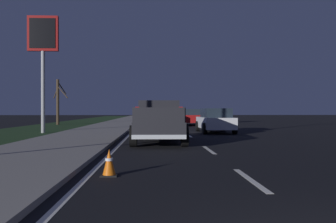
# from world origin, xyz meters

# --- Properties ---
(ground) EXTENTS (144.00, 144.00, 0.00)m
(ground) POSITION_xyz_m (27.00, 0.00, 0.00)
(ground) COLOR black
(sidewalk_shoulder) EXTENTS (108.00, 4.00, 0.12)m
(sidewalk_shoulder) POSITION_xyz_m (27.00, 5.70, 0.06)
(sidewalk_shoulder) COLOR gray
(sidewalk_shoulder) RESTS_ON ground
(grass_verge) EXTENTS (108.00, 6.00, 0.01)m
(grass_verge) POSITION_xyz_m (27.00, 10.70, 0.00)
(grass_verge) COLOR #1E3819
(grass_verge) RESTS_ON ground
(lane_markings) EXTENTS (108.00, 3.54, 0.01)m
(lane_markings) POSITION_xyz_m (28.76, 2.55, 0.00)
(lane_markings) COLOR silver
(lane_markings) RESTS_ON ground
(pickup_truck) EXTENTS (5.45, 2.33, 1.87)m
(pickup_truck) POSITION_xyz_m (12.68, 1.75, 0.91)
(pickup_truck) COLOR #232328
(pickup_truck) RESTS_ON ground
(sedan_blue) EXTENTS (4.40, 2.02, 1.54)m
(sedan_blue) POSITION_xyz_m (26.65, 1.71, 0.78)
(sedan_blue) COLOR navy
(sedan_blue) RESTS_ON ground
(sedan_red) EXTENTS (4.44, 2.09, 1.54)m
(sedan_red) POSITION_xyz_m (29.84, -1.66, 0.78)
(sedan_red) COLOR maroon
(sedan_red) RESTS_ON ground
(sedan_white) EXTENTS (4.43, 2.07, 1.54)m
(sedan_white) POSITION_xyz_m (18.79, -1.92, 0.78)
(sedan_white) COLOR silver
(sedan_white) RESTS_ON ground
(gas_price_sign) EXTENTS (0.27, 1.90, 7.33)m
(gas_price_sign) POSITION_xyz_m (18.89, 8.92, 5.53)
(gas_price_sign) COLOR #99999E
(gas_price_sign) RESTS_ON ground
(bare_tree_far) EXTENTS (1.47, 1.72, 4.47)m
(bare_tree_far) POSITION_xyz_m (31.30, 11.43, 2.37)
(bare_tree_far) COLOR #423323
(bare_tree_far) RESTS_ON ground
(traffic_cone_near) EXTENTS (0.36, 0.36, 0.58)m
(traffic_cone_near) POSITION_xyz_m (4.68, 2.95, 0.28)
(traffic_cone_near) COLOR black
(traffic_cone_near) RESTS_ON ground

